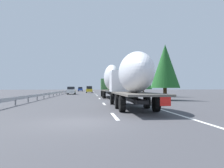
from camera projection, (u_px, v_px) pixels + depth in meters
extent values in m
plane|color=#424247|center=(88.00, 95.00, 49.98)|extent=(260.00, 260.00, 0.00)
cube|color=white|center=(115.00, 116.00, 12.33)|extent=(3.20, 0.20, 0.01)
cube|color=white|center=(104.00, 104.00, 21.70)|extent=(3.20, 0.20, 0.01)
cube|color=white|center=(99.00, 99.00, 32.34)|extent=(3.20, 0.20, 0.01)
cube|color=white|center=(97.00, 96.00, 44.17)|extent=(3.20, 0.20, 0.01)
cube|color=white|center=(96.00, 94.00, 52.48)|extent=(3.20, 0.20, 0.01)
cube|color=white|center=(95.00, 93.00, 63.83)|extent=(3.20, 0.20, 0.01)
cube|color=white|center=(95.00, 93.00, 66.14)|extent=(3.20, 0.20, 0.01)
cube|color=white|center=(94.00, 92.00, 80.94)|extent=(3.20, 0.20, 0.01)
cube|color=white|center=(94.00, 91.00, 91.36)|extent=(3.20, 0.20, 0.01)
cube|color=white|center=(111.00, 94.00, 55.48)|extent=(110.00, 0.20, 0.01)
cube|color=#387038|center=(108.00, 84.00, 40.12)|extent=(2.40, 2.50, 1.90)
cube|color=black|center=(108.00, 82.00, 41.22)|extent=(0.08, 2.12, 0.80)
cube|color=#262628|center=(109.00, 93.00, 36.94)|extent=(11.65, 0.70, 0.24)
cube|color=#59544C|center=(111.00, 90.00, 33.80)|extent=(10.26, 2.50, 0.12)
ellipsoid|color=white|center=(111.00, 77.00, 33.56)|extent=(7.16, 2.20, 3.69)
cube|color=red|center=(120.00, 93.00, 28.79)|extent=(0.04, 0.56, 0.56)
cylinder|color=black|center=(102.00, 93.00, 39.99)|extent=(1.04, 0.30, 1.04)
cylinder|color=black|center=(114.00, 93.00, 40.19)|extent=(1.04, 0.30, 1.04)
cylinder|color=black|center=(103.00, 94.00, 34.88)|extent=(1.04, 0.35, 1.04)
cylinder|color=black|center=(118.00, 94.00, 35.09)|extent=(1.04, 0.35, 1.04)
cylinder|color=black|center=(104.00, 95.00, 32.49)|extent=(1.04, 0.35, 1.04)
cylinder|color=black|center=(120.00, 95.00, 32.70)|extent=(1.04, 0.35, 1.04)
cube|color=silver|center=(124.00, 81.00, 21.21)|extent=(2.40, 2.50, 1.90)
cube|color=black|center=(122.00, 76.00, 22.32)|extent=(0.08, 2.12, 0.80)
cube|color=#262628|center=(129.00, 99.00, 18.45)|extent=(10.11, 0.70, 0.24)
cube|color=#59544C|center=(135.00, 94.00, 15.73)|extent=(8.59, 2.50, 0.12)
ellipsoid|color=white|center=(135.00, 73.00, 15.88)|extent=(6.23, 2.20, 2.80)
cube|color=red|center=(166.00, 100.00, 11.54)|extent=(0.04, 0.56, 0.56)
cylinder|color=black|center=(112.00, 99.00, 21.08)|extent=(1.04, 0.30, 1.04)
cylinder|color=black|center=(135.00, 99.00, 21.29)|extent=(1.04, 0.30, 1.04)
cylinder|color=black|center=(118.00, 102.00, 16.81)|extent=(1.04, 0.35, 1.04)
cylinder|color=black|center=(147.00, 101.00, 17.02)|extent=(1.04, 0.35, 1.04)
cylinder|color=black|center=(122.00, 104.00, 14.42)|extent=(1.04, 0.35, 1.04)
cylinder|color=black|center=(156.00, 104.00, 14.63)|extent=(1.04, 0.35, 1.04)
cube|color=white|center=(71.00, 91.00, 52.65)|extent=(4.72, 1.78, 0.84)
cube|color=black|center=(71.00, 88.00, 52.31)|extent=(2.60, 1.56, 0.60)
cylinder|color=black|center=(68.00, 93.00, 54.03)|extent=(0.64, 0.22, 0.64)
cylinder|color=black|center=(75.00, 93.00, 54.18)|extent=(0.64, 0.22, 0.64)
cylinder|color=black|center=(67.00, 93.00, 51.11)|extent=(0.64, 0.22, 0.64)
cylinder|color=black|center=(74.00, 93.00, 51.26)|extent=(0.64, 0.22, 0.64)
cube|color=#28479E|center=(80.00, 90.00, 95.79)|extent=(4.57, 1.88, 0.84)
cube|color=black|center=(80.00, 88.00, 95.46)|extent=(2.51, 1.65, 0.65)
cylinder|color=black|center=(79.00, 90.00, 97.11)|extent=(0.64, 0.22, 0.64)
cylinder|color=black|center=(83.00, 90.00, 97.27)|extent=(0.64, 0.22, 0.64)
cylinder|color=black|center=(78.00, 91.00, 94.30)|extent=(0.64, 0.22, 0.64)
cylinder|color=black|center=(82.00, 91.00, 94.45)|extent=(0.64, 0.22, 0.64)
cube|color=gold|center=(89.00, 90.00, 67.90)|extent=(4.50, 1.85, 0.84)
cube|color=black|center=(89.00, 88.00, 67.58)|extent=(2.48, 1.63, 0.83)
cylinder|color=black|center=(87.00, 92.00, 69.21)|extent=(0.64, 0.22, 0.64)
cylinder|color=black|center=(92.00, 92.00, 69.36)|extent=(0.64, 0.22, 0.64)
cylinder|color=black|center=(86.00, 92.00, 66.43)|extent=(0.64, 0.22, 0.64)
cylinder|color=black|center=(92.00, 92.00, 66.59)|extent=(0.64, 0.22, 0.64)
cylinder|color=gray|center=(114.00, 88.00, 58.84)|extent=(0.10, 0.10, 2.71)
cube|color=#2D569E|center=(114.00, 82.00, 58.87)|extent=(0.06, 0.90, 0.70)
cylinder|color=#472D19|center=(165.00, 94.00, 28.20)|extent=(0.40, 0.40, 1.51)
cone|color=#1E5B23|center=(165.00, 66.00, 28.25)|extent=(3.60, 3.60, 5.42)
cylinder|color=#472D19|center=(143.00, 92.00, 47.33)|extent=(0.32, 0.32, 1.21)
cone|color=#286B2D|center=(143.00, 77.00, 47.38)|extent=(3.61, 3.61, 5.28)
cylinder|color=#472D19|center=(135.00, 90.00, 50.38)|extent=(0.28, 0.28, 1.86)
cone|color=#286B2D|center=(135.00, 77.00, 50.42)|extent=(3.38, 3.38, 4.01)
cylinder|color=#472D19|center=(138.00, 91.00, 52.30)|extent=(0.32, 0.32, 1.75)
cone|color=#1E5B23|center=(138.00, 77.00, 52.35)|extent=(3.71, 3.71, 4.54)
cylinder|color=#472D19|center=(164.00, 92.00, 38.64)|extent=(0.30, 0.30, 1.62)
cone|color=#194C1E|center=(164.00, 72.00, 38.69)|extent=(3.08, 3.08, 5.34)
cube|color=#9EA0A5|center=(62.00, 92.00, 52.40)|extent=(94.00, 0.06, 0.32)
cube|color=slate|center=(15.00, 102.00, 19.86)|extent=(0.10, 0.10, 0.60)
cube|color=slate|center=(28.00, 100.00, 23.92)|extent=(0.10, 0.10, 0.60)
cube|color=slate|center=(37.00, 98.00, 27.99)|extent=(0.10, 0.10, 0.60)
cube|color=slate|center=(44.00, 97.00, 32.06)|extent=(0.10, 0.10, 0.60)
cube|color=slate|center=(49.00, 95.00, 36.13)|extent=(0.10, 0.10, 0.60)
cube|color=slate|center=(53.00, 95.00, 40.20)|extent=(0.10, 0.10, 0.60)
cube|color=slate|center=(57.00, 94.00, 44.26)|extent=(0.10, 0.10, 0.60)
cube|color=slate|center=(60.00, 94.00, 48.33)|extent=(0.10, 0.10, 0.60)
cube|color=slate|center=(62.00, 93.00, 52.40)|extent=(0.10, 0.10, 0.60)
cube|color=slate|center=(64.00, 93.00, 56.47)|extent=(0.10, 0.10, 0.60)
cube|color=slate|center=(66.00, 92.00, 60.54)|extent=(0.10, 0.10, 0.60)
cube|color=slate|center=(67.00, 92.00, 64.60)|extent=(0.10, 0.10, 0.60)
cube|color=slate|center=(69.00, 92.00, 68.67)|extent=(0.10, 0.10, 0.60)
cube|color=slate|center=(70.00, 92.00, 72.74)|extent=(0.10, 0.10, 0.60)
cube|color=slate|center=(71.00, 91.00, 76.81)|extent=(0.10, 0.10, 0.60)
cube|color=slate|center=(72.00, 91.00, 80.88)|extent=(0.10, 0.10, 0.60)
cube|color=slate|center=(73.00, 91.00, 84.94)|extent=(0.10, 0.10, 0.60)
cube|color=slate|center=(74.00, 91.00, 89.01)|extent=(0.10, 0.10, 0.60)
cube|color=slate|center=(74.00, 91.00, 93.08)|extent=(0.10, 0.10, 0.60)
cube|color=slate|center=(75.00, 91.00, 97.15)|extent=(0.10, 0.10, 0.60)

